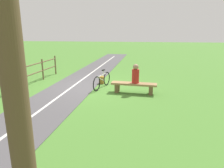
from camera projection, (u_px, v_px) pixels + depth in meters
name	position (u px, v px, depth m)	size (l,w,h in m)	color
ground_plane	(91.00, 87.00, 9.91)	(80.00, 80.00, 0.00)	#477A2D
paved_path	(27.00, 120.00, 6.21)	(2.20, 36.00, 0.02)	#4C494C
path_centre_line	(27.00, 119.00, 6.21)	(0.10, 32.00, 0.00)	silver
bench	(134.00, 86.00, 8.82)	(1.97, 0.59, 0.45)	#937047
person_seated	(136.00, 74.00, 8.68)	(0.33, 0.33, 0.81)	#B2231E
bicycle	(102.00, 81.00, 9.58)	(0.49, 1.72, 0.85)	black
backpack	(102.00, 80.00, 10.44)	(0.25, 0.33, 0.37)	olive
tree_far_left	(4.00, 33.00, 1.84)	(1.39, 1.37, 5.42)	brown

